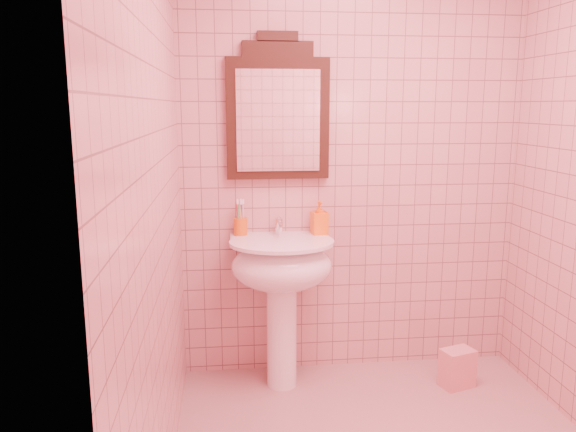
{
  "coord_description": "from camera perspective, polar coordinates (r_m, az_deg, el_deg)",
  "views": [
    {
      "loc": [
        -0.73,
        -2.12,
        1.59
      ],
      "look_at": [
        -0.44,
        0.55,
        1.06
      ],
      "focal_mm": 35.0,
      "sensor_mm": 36.0,
      "label": 1
    }
  ],
  "objects": [
    {
      "name": "back_wall",
      "position": [
        3.32,
        6.5,
        5.14
      ],
      "size": [
        2.0,
        0.02,
        2.5
      ],
      "primitive_type": "cube",
      "color": "#CF9990",
      "rests_on": "floor"
    },
    {
      "name": "pedestal_sink",
      "position": [
        3.15,
        -0.65,
        -6.07
      ],
      "size": [
        0.58,
        0.58,
        0.86
      ],
      "color": "white",
      "rests_on": "floor"
    },
    {
      "name": "faucet",
      "position": [
        3.21,
        -0.9,
        -0.94
      ],
      "size": [
        0.04,
        0.16,
        0.11
      ],
      "color": "white",
      "rests_on": "pedestal_sink"
    },
    {
      "name": "mirror",
      "position": [
        3.21,
        -1.04,
        10.5
      ],
      "size": [
        0.58,
        0.06,
        0.81
      ],
      "color": "black",
      "rests_on": "back_wall"
    },
    {
      "name": "toothbrush_cup",
      "position": [
        3.23,
        -4.84,
        -1.04
      ],
      "size": [
        0.08,
        0.08,
        0.18
      ],
      "rotation": [
        0.0,
        0.0,
        -0.4
      ],
      "color": "#D66112",
      "rests_on": "pedestal_sink"
    },
    {
      "name": "soap_dispenser",
      "position": [
        3.23,
        3.2,
        -0.18
      ],
      "size": [
        0.1,
        0.1,
        0.19
      ],
      "primitive_type": "imported",
      "rotation": [
        0.0,
        0.0,
        0.13
      ],
      "color": "orange",
      "rests_on": "pedestal_sink"
    },
    {
      "name": "towel",
      "position": [
        3.48,
        16.82,
        -14.57
      ],
      "size": [
        0.21,
        0.17,
        0.22
      ],
      "primitive_type": "cube",
      "rotation": [
        0.0,
        0.0,
        0.3
      ],
      "color": "pink",
      "rests_on": "floor"
    }
  ]
}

